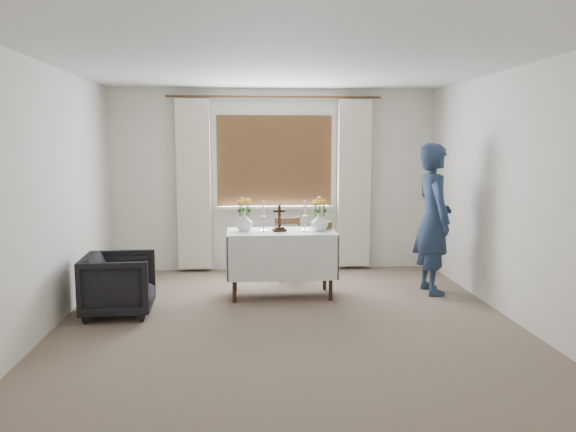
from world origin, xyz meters
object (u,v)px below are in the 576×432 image
object	(u,v)px
wooden_cross	(279,218)
flower_vase_left	(244,222)
flower_vase_right	(320,222)
altar_table	(281,264)
wooden_chair	(290,249)
person	(433,219)
armchair	(119,284)

from	to	relation	value
wooden_cross	flower_vase_left	world-z (taller)	wooden_cross
flower_vase_left	flower_vase_right	xyz separation A→B (m)	(0.86, -0.07, -0.00)
altar_table	wooden_cross	distance (m)	0.54
wooden_chair	person	bearing A→B (deg)	-33.74
armchair	flower_vase_left	xyz separation A→B (m)	(1.29, 0.65, 0.54)
armchair	person	world-z (taller)	person
wooden_chair	armchair	world-z (taller)	wooden_chair
armchair	flower_vase_left	world-z (taller)	flower_vase_left
wooden_cross	wooden_chair	bearing A→B (deg)	67.20
wooden_cross	altar_table	bearing A→B (deg)	34.52
flower_vase_left	wooden_chair	bearing A→B (deg)	52.21
altar_table	armchair	distance (m)	1.81
wooden_chair	wooden_cross	xyz separation A→B (m)	(-0.19, -0.84, 0.52)
altar_table	flower_vase_left	size ratio (longest dim) A/B	6.10
flower_vase_left	flower_vase_right	size ratio (longest dim) A/B	1.01
wooden_chair	flower_vase_right	bearing A→B (deg)	-79.16
altar_table	wooden_cross	bearing A→B (deg)	-135.25
flower_vase_right	flower_vase_left	bearing A→B (deg)	175.12
wooden_chair	armchair	size ratio (longest dim) A/B	1.13
person	flower_vase_left	distance (m)	2.21
wooden_chair	person	distance (m)	1.87
armchair	flower_vase_left	distance (m)	1.55
wooden_cross	armchair	bearing A→B (deg)	-171.73
altar_table	wooden_cross	xyz separation A→B (m)	(-0.02, -0.02, 0.54)
flower_vase_right	wooden_chair	bearing A→B (deg)	108.34
wooden_chair	wooden_cross	bearing A→B (deg)	-110.07
person	wooden_cross	bearing A→B (deg)	88.83
altar_table	person	xyz separation A→B (m)	(1.79, 0.02, 0.50)
altar_table	flower_vase_right	xyz separation A→B (m)	(0.44, -0.01, 0.48)
wooden_cross	flower_vase_left	bearing A→B (deg)	157.60
wooden_chair	armchair	distance (m)	2.35
person	flower_vase_left	xyz separation A→B (m)	(-2.21, 0.04, -0.02)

